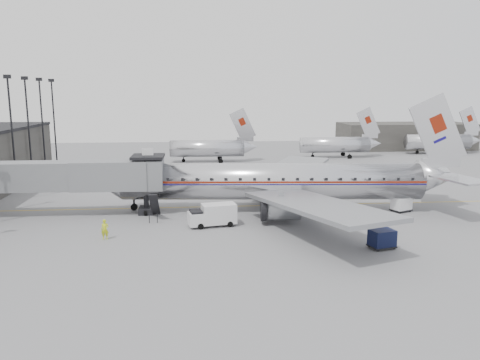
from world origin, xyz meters
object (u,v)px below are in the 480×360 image
(baggage_cart_white, at_px, (401,204))
(baggage_cart_navy, at_px, (382,238))
(service_van, at_px, (213,215))
(airliner, at_px, (279,181))
(ramp_worker, at_px, (105,229))

(baggage_cart_white, bearing_deg, baggage_cart_navy, -144.47)
(baggage_cart_white, bearing_deg, service_van, 166.49)
(service_van, bearing_deg, baggage_cart_navy, -40.50)
(service_van, bearing_deg, airliner, 26.52)
(airliner, xyz_separation_m, service_van, (-7.54, -5.77, -2.13))
(service_van, bearing_deg, baggage_cart_white, -0.07)
(ramp_worker, bearing_deg, baggage_cart_white, 10.74)
(baggage_cart_navy, relative_size, ramp_worker, 1.30)
(ramp_worker, bearing_deg, airliner, 25.12)
(airliner, height_order, ramp_worker, airliner)
(service_van, xyz_separation_m, baggage_cart_navy, (14.04, -7.98, -0.29))
(airliner, xyz_separation_m, baggage_cart_white, (13.46, -1.76, -2.44))
(baggage_cart_white, bearing_deg, airliner, 148.24)
(service_van, relative_size, ramp_worker, 2.68)
(service_van, xyz_separation_m, baggage_cart_white, (21.00, 4.01, -0.30))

